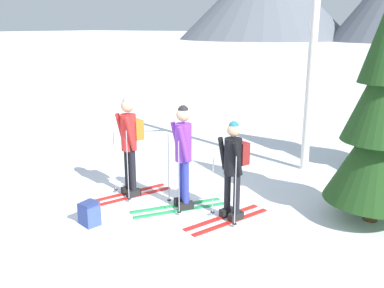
# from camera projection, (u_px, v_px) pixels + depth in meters

# --- Properties ---
(ground_plane) EXTENTS (400.00, 400.00, 0.00)m
(ground_plane) POSITION_uv_depth(u_px,v_px,m) (170.00, 207.00, 7.52)
(ground_plane) COLOR white
(skier_in_red) EXTENTS (0.96, 1.74, 1.87)m
(skier_in_red) POSITION_uv_depth(u_px,v_px,m) (129.00, 140.00, 7.76)
(skier_in_red) COLOR red
(skier_in_red) RESTS_ON ground
(skier_in_purple) EXTENTS (1.23, 1.52, 1.82)m
(skier_in_purple) POSITION_uv_depth(u_px,v_px,m) (183.00, 152.00, 7.22)
(skier_in_purple) COLOR green
(skier_in_purple) RESTS_ON ground
(skier_in_black) EXTENTS (0.84, 1.57, 1.65)m
(skier_in_black) POSITION_uv_depth(u_px,v_px,m) (233.00, 165.00, 6.83)
(skier_in_black) COLOR red
(skier_in_black) RESTS_ON ground
(pine_tree_near) EXTENTS (1.57, 1.57, 3.79)m
(pine_tree_near) POSITION_uv_depth(u_px,v_px,m) (382.00, 116.00, 6.55)
(pine_tree_near) COLOR #51381E
(pine_tree_near) RESTS_ON ground
(birch_tree_tall) EXTENTS (0.33, 0.82, 5.43)m
(birch_tree_tall) POSITION_uv_depth(u_px,v_px,m) (313.00, 40.00, 8.76)
(birch_tree_tall) COLOR silver
(birch_tree_tall) RESTS_ON ground
(backpack_on_snow_front) EXTENTS (0.37, 0.31, 0.38)m
(backpack_on_snow_front) POSITION_uv_depth(u_px,v_px,m) (89.00, 214.00, 6.81)
(backpack_on_snow_front) COLOR #384C99
(backpack_on_snow_front) RESTS_ON ground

